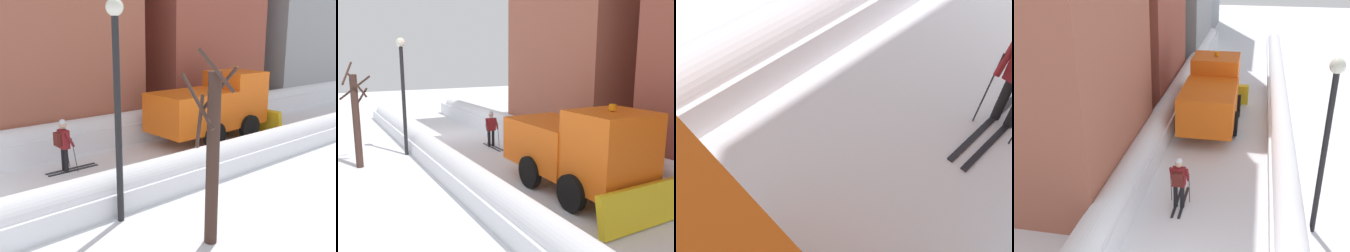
{
  "view_description": "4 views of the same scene",
  "coord_description": "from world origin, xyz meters",
  "views": [
    {
      "loc": [
        10.74,
        -1.57,
        4.48
      ],
      "look_at": [
        -0.19,
        7.52,
        1.08
      ],
      "focal_mm": 40.79,
      "sensor_mm": 36.0,
      "label": 1
    },
    {
      "loc": [
        6.87,
        18.96,
        4.4
      ],
      "look_at": [
        -0.25,
        6.09,
        1.53
      ],
      "focal_mm": 37.37,
      "sensor_mm": 36.0,
      "label": 2
    },
    {
      "loc": [
        -1.84,
        7.84,
        4.41
      ],
      "look_at": [
        0.23,
        5.83,
        0.92
      ],
      "focal_mm": 41.35,
      "sensor_mm": 36.0,
      "label": 3
    },
    {
      "loc": [
        1.33,
        -7.41,
        7.92
      ],
      "look_at": [
        -1.49,
        7.83,
        0.93
      ],
      "focal_mm": 44.04,
      "sensor_mm": 36.0,
      "label": 4
    }
  ],
  "objects": []
}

